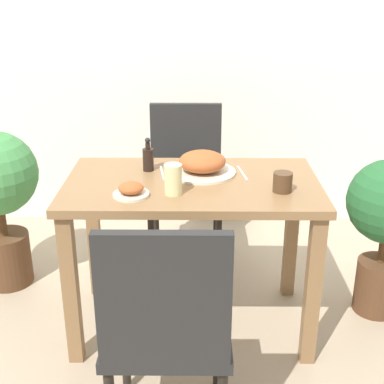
{
  "coord_description": "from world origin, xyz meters",
  "views": [
    {
      "loc": [
        0.02,
        -2.14,
        1.54
      ],
      "look_at": [
        0.0,
        0.0,
        0.67
      ],
      "focal_mm": 50.0,
      "sensor_mm": 36.0,
      "label": 1
    }
  ],
  "objects_px": {
    "food_plate": "(202,164)",
    "juice_glass": "(173,179)",
    "drink_cup": "(283,182)",
    "chair_far": "(186,176)",
    "sauce_bottle": "(148,158)",
    "chair_near": "(167,325)",
    "side_plate": "(131,190)"
  },
  "relations": [
    {
      "from": "food_plate",
      "to": "juice_glass",
      "type": "bearing_deg",
      "value": -116.36
    },
    {
      "from": "food_plate",
      "to": "drink_cup",
      "type": "height_order",
      "value": "food_plate"
    },
    {
      "from": "chair_far",
      "to": "sauce_bottle",
      "type": "xyz_separation_m",
      "value": [
        -0.16,
        -0.53,
        0.28
      ]
    },
    {
      "from": "chair_far",
      "to": "juice_glass",
      "type": "xyz_separation_m",
      "value": [
        -0.03,
        -0.81,
        0.29
      ]
    },
    {
      "from": "chair_near",
      "to": "side_plate",
      "type": "xyz_separation_m",
      "value": [
        -0.17,
        0.54,
        0.25
      ]
    },
    {
      "from": "chair_near",
      "to": "sauce_bottle",
      "type": "distance_m",
      "value": 0.9
    },
    {
      "from": "chair_near",
      "to": "sauce_bottle",
      "type": "xyz_separation_m",
      "value": [
        -0.12,
        0.84,
        0.28
      ]
    },
    {
      "from": "sauce_bottle",
      "to": "drink_cup",
      "type": "bearing_deg",
      "value": -23.65
    },
    {
      "from": "food_plate",
      "to": "side_plate",
      "type": "relative_size",
      "value": 2.03
    },
    {
      "from": "chair_far",
      "to": "juice_glass",
      "type": "bearing_deg",
      "value": -92.36
    },
    {
      "from": "side_plate",
      "to": "chair_far",
      "type": "bearing_deg",
      "value": 76.39
    },
    {
      "from": "chair_far",
      "to": "side_plate",
      "type": "relative_size",
      "value": 6.06
    },
    {
      "from": "chair_near",
      "to": "sauce_bottle",
      "type": "relative_size",
      "value": 5.77
    },
    {
      "from": "sauce_bottle",
      "to": "food_plate",
      "type": "bearing_deg",
      "value": -9.01
    },
    {
      "from": "food_plate",
      "to": "side_plate",
      "type": "height_order",
      "value": "food_plate"
    },
    {
      "from": "drink_cup",
      "to": "juice_glass",
      "type": "bearing_deg",
      "value": -176.13
    },
    {
      "from": "chair_far",
      "to": "food_plate",
      "type": "bearing_deg",
      "value": -81.38
    },
    {
      "from": "chair_near",
      "to": "juice_glass",
      "type": "relative_size",
      "value": 7.11
    },
    {
      "from": "chair_near",
      "to": "side_plate",
      "type": "height_order",
      "value": "chair_near"
    },
    {
      "from": "side_plate",
      "to": "drink_cup",
      "type": "distance_m",
      "value": 0.61
    },
    {
      "from": "chair_far",
      "to": "juice_glass",
      "type": "height_order",
      "value": "chair_far"
    },
    {
      "from": "food_plate",
      "to": "drink_cup",
      "type": "distance_m",
      "value": 0.39
    },
    {
      "from": "chair_near",
      "to": "food_plate",
      "type": "relative_size",
      "value": 2.99
    },
    {
      "from": "side_plate",
      "to": "juice_glass",
      "type": "bearing_deg",
      "value": 8.2
    },
    {
      "from": "chair_near",
      "to": "juice_glass",
      "type": "height_order",
      "value": "chair_near"
    },
    {
      "from": "food_plate",
      "to": "juice_glass",
      "type": "relative_size",
      "value": 2.38
    },
    {
      "from": "food_plate",
      "to": "sauce_bottle",
      "type": "bearing_deg",
      "value": 170.99
    },
    {
      "from": "chair_far",
      "to": "food_plate",
      "type": "distance_m",
      "value": 0.63
    },
    {
      "from": "food_plate",
      "to": "drink_cup",
      "type": "relative_size",
      "value": 3.68
    },
    {
      "from": "side_plate",
      "to": "sauce_bottle",
      "type": "bearing_deg",
      "value": 81.72
    },
    {
      "from": "chair_far",
      "to": "drink_cup",
      "type": "relative_size",
      "value": 10.99
    },
    {
      "from": "chair_far",
      "to": "sauce_bottle",
      "type": "distance_m",
      "value": 0.62
    }
  ]
}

